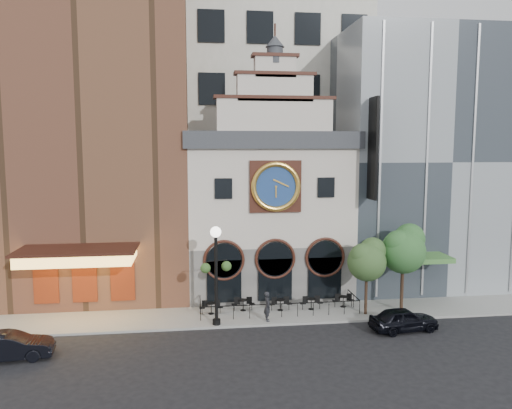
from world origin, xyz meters
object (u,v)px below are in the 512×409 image
at_px(lamppost, 216,264).
at_px(tree_left, 367,259).
at_px(tree_right, 404,248).
at_px(pedestrian, 267,306).
at_px(car_left, 9,346).
at_px(bistro_3, 311,303).
at_px(car_right, 404,319).
at_px(bistro_1, 243,304).
at_px(bistro_2, 280,304).
at_px(bistro_4, 343,300).
at_px(bistro_0, 211,307).

relative_size(lamppost, tree_left, 1.22).
bearing_deg(tree_right, pedestrian, -175.23).
bearing_deg(tree_right, car_left, -169.31).
xyz_separation_m(bistro_3, tree_left, (3.44, -1.34, 3.30)).
xyz_separation_m(bistro_3, car_right, (4.80, -4.24, 0.11)).
bearing_deg(tree_right, bistro_1, 172.61).
bearing_deg(bistro_2, pedestrian, -121.79).
height_order(car_left, tree_right, tree_right).
height_order(bistro_1, bistro_3, same).
distance_m(pedestrian, tree_right, 10.03).
height_order(bistro_2, bistro_4, same).
height_order(bistro_0, bistro_4, same).
bearing_deg(pedestrian, tree_right, -87.38).
height_order(car_right, pedestrian, pedestrian).
distance_m(bistro_3, tree_right, 7.30).
height_order(car_left, lamppost, lamppost).
xyz_separation_m(bistro_0, tree_right, (12.94, -1.00, 3.91)).
bearing_deg(bistro_0, car_right, -19.76).
distance_m(lamppost, tree_right, 12.73).
distance_m(bistro_1, bistro_2, 2.54).
bearing_deg(pedestrian, bistro_4, -72.04).
bearing_deg(car_right, tree_left, 18.11).
distance_m(car_left, tree_right, 24.58).
height_order(bistro_0, bistro_3, same).
xyz_separation_m(bistro_2, tree_left, (5.58, -1.41, 3.30)).
bearing_deg(tree_left, lamppost, -175.74).
relative_size(car_right, tree_left, 0.83).
relative_size(car_right, pedestrian, 2.21).
bearing_deg(bistro_1, car_right, -25.81).
distance_m(car_right, car_left, 22.63).
bearing_deg(pedestrian, lamppost, 92.27).
distance_m(bistro_0, bistro_4, 9.22).
xyz_separation_m(bistro_0, lamppost, (0.26, -2.04, 3.40)).
xyz_separation_m(bistro_3, pedestrian, (-3.33, -1.84, 0.50)).
relative_size(bistro_2, bistro_4, 1.00).
height_order(bistro_0, tree_left, tree_left).
bearing_deg(bistro_0, pedestrian, -26.77).
relative_size(bistro_4, pedestrian, 0.82).
distance_m(bistro_3, car_left, 18.64).
height_order(lamppost, tree_left, lamppost).
xyz_separation_m(bistro_4, car_left, (-20.14, -5.80, 0.12)).
distance_m(bistro_3, tree_left, 4.95).
distance_m(bistro_0, tree_left, 10.90).
height_order(bistro_1, tree_right, tree_right).
relative_size(car_left, lamppost, 0.71).
distance_m(car_left, lamppost, 12.16).
bearing_deg(bistro_4, bistro_1, 179.18).
bearing_deg(lamppost, car_right, -25.22).
bearing_deg(bistro_4, tree_left, -55.48).
bearing_deg(car_left, car_right, -93.40).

